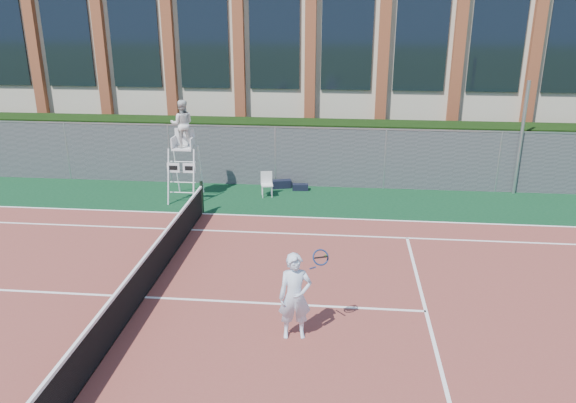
# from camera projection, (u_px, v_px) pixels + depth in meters

# --- Properties ---
(ground) EXTENTS (120.00, 120.00, 0.00)m
(ground) POSITION_uv_depth(u_px,v_px,m) (144.00, 298.00, 12.96)
(ground) COLOR #233814
(apron) EXTENTS (36.00, 20.00, 0.01)m
(apron) POSITION_uv_depth(u_px,v_px,m) (158.00, 278.00, 13.90)
(apron) COLOR #0B3219
(apron) RESTS_ON ground
(tennis_court) EXTENTS (23.77, 10.97, 0.02)m
(tennis_court) POSITION_uv_depth(u_px,v_px,m) (144.00, 298.00, 12.96)
(tennis_court) COLOR brown
(tennis_court) RESTS_ON apron
(tennis_net) EXTENTS (0.10, 11.30, 1.10)m
(tennis_net) POSITION_uv_depth(u_px,v_px,m) (142.00, 278.00, 12.78)
(tennis_net) COLOR black
(tennis_net) RESTS_ON ground
(fence) EXTENTS (40.00, 0.06, 2.20)m
(fence) POSITION_uv_depth(u_px,v_px,m) (222.00, 156.00, 20.85)
(fence) COLOR #595E60
(fence) RESTS_ON ground
(hedge) EXTENTS (40.00, 1.40, 2.20)m
(hedge) POSITION_uv_depth(u_px,v_px,m) (228.00, 148.00, 21.98)
(hedge) COLOR black
(hedge) RESTS_ON ground
(building) EXTENTS (45.00, 10.60, 8.22)m
(building) POSITION_uv_depth(u_px,v_px,m) (257.00, 51.00, 28.42)
(building) COLOR beige
(building) RESTS_ON ground
(steel_pole) EXTENTS (0.12, 0.12, 4.00)m
(steel_pole) POSITION_uv_depth(u_px,v_px,m) (521.00, 139.00, 19.47)
(steel_pole) COLOR #9EA0A5
(steel_pole) RESTS_ON ground
(umpire_chair) EXTENTS (0.97, 1.49, 3.47)m
(umpire_chair) POSITION_uv_depth(u_px,v_px,m) (182.00, 127.00, 18.82)
(umpire_chair) COLOR white
(umpire_chair) RESTS_ON ground
(plastic_chair) EXTENTS (0.48, 0.48, 0.86)m
(plastic_chair) POSITION_uv_depth(u_px,v_px,m) (267.00, 182.00, 19.72)
(plastic_chair) COLOR silver
(plastic_chair) RESTS_ON apron
(sports_bag_near) EXTENTS (0.75, 0.45, 0.30)m
(sports_bag_near) POSITION_uv_depth(u_px,v_px,m) (282.00, 184.00, 20.66)
(sports_bag_near) COLOR black
(sports_bag_near) RESTS_ON apron
(sports_bag_far) EXTENTS (0.59, 0.29, 0.23)m
(sports_bag_far) POSITION_uv_depth(u_px,v_px,m) (300.00, 187.00, 20.42)
(sports_bag_far) COLOR black
(sports_bag_far) RESTS_ON apron
(tennis_player) EXTENTS (1.04, 0.73, 1.83)m
(tennis_player) POSITION_uv_depth(u_px,v_px,m) (295.00, 296.00, 11.14)
(tennis_player) COLOR silver
(tennis_player) RESTS_ON tennis_court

